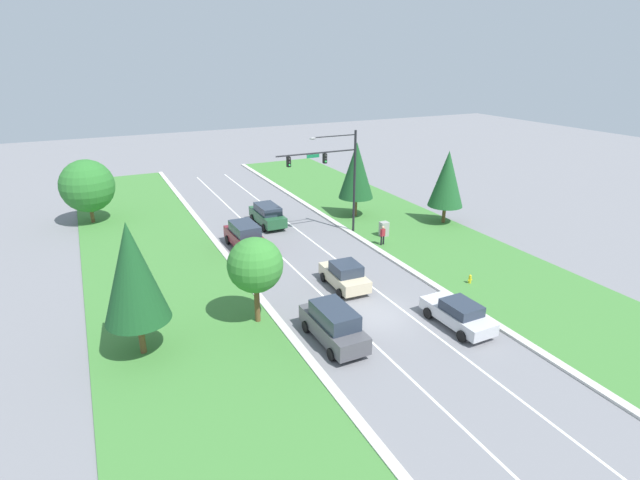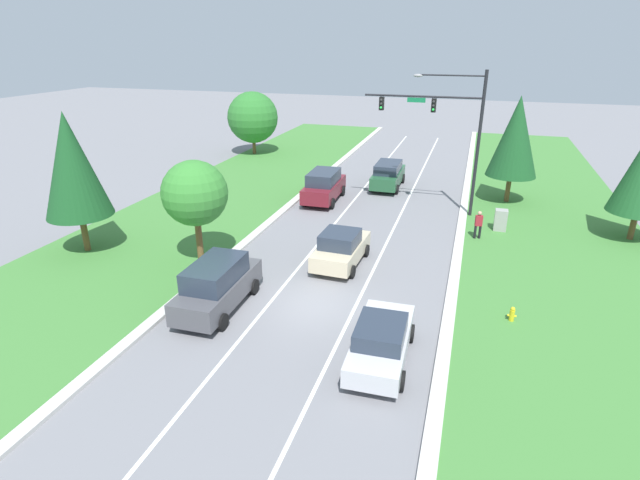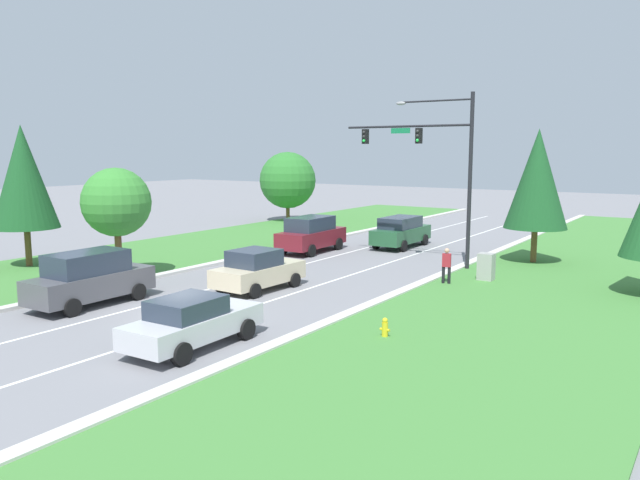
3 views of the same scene
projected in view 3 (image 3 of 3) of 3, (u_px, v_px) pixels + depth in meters
ground_plane at (182, 311)px, 23.62m from camera, size 160.00×160.00×0.00m
curb_strip_right at (304, 333)px, 20.52m from camera, size 0.50×90.00×0.15m
curb_strip_left at (88, 291)px, 26.70m from camera, size 0.50×90.00×0.15m
grass_verge_right at (455, 364)px, 17.66m from camera, size 10.00×90.00×0.08m
grass_verge_left at (19, 278)px, 29.57m from camera, size 10.00×90.00×0.08m
lane_stripe_inner_left at (149, 305)px, 24.60m from camera, size 0.14×81.00×0.01m
lane_stripe_inner_right at (217, 318)px, 22.64m from camera, size 0.14×81.00×0.01m
traffic_signal_mast at (435, 154)px, 31.99m from camera, size 7.18×0.41×8.90m
graphite_suv at (90, 278)px, 24.41m from camera, size 2.13×5.01×2.13m
forest_suv at (401, 231)px, 39.14m from camera, size 2.12×5.07×1.93m
silver_sedan at (192, 322)px, 19.15m from camera, size 2.11×4.74×1.61m
burgundy_suv at (311, 234)px, 37.26m from camera, size 2.29×5.06×2.13m
champagne_sedan at (257, 270)px, 27.10m from camera, size 2.24×4.38×1.80m
utility_cabinet at (486, 267)px, 28.87m from camera, size 0.70×0.60×1.33m
pedestrian at (447, 265)px, 28.08m from camera, size 0.42×0.31×1.69m
fire_hydrant at (385, 328)px, 20.10m from camera, size 0.34×0.20×0.70m
oak_near_left_tree at (116, 203)px, 28.87m from camera, size 3.19×3.19×5.26m
conifer_far_right_tree at (537, 179)px, 32.96m from camera, size 3.29×3.29×7.19m
oak_far_left_tree at (288, 180)px, 52.99m from camera, size 4.79×4.79×5.94m
conifer_mid_left_tree at (24, 177)px, 31.84m from camera, size 3.31×3.31×7.35m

